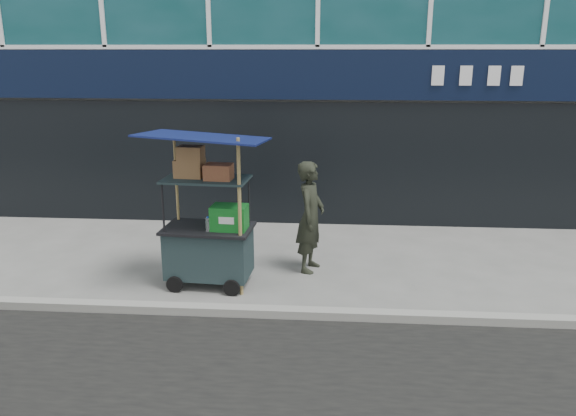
{
  "coord_description": "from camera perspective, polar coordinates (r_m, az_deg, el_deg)",
  "views": [
    {
      "loc": [
        0.25,
        -6.83,
        3.36
      ],
      "look_at": [
        -0.34,
        1.2,
        1.08
      ],
      "focal_mm": 35.0,
      "sensor_mm": 36.0,
      "label": 1
    }
  ],
  "objects": [
    {
      "name": "curb",
      "position": [
        7.41,
        1.88,
        -10.64
      ],
      "size": [
        80.0,
        0.18,
        0.12
      ],
      "primitive_type": "cube",
      "color": "gray",
      "rests_on": "ground"
    },
    {
      "name": "vendor_cart",
      "position": [
        8.21,
        -7.99,
        -2.49
      ],
      "size": [
        1.77,
        1.32,
        2.29
      ],
      "rotation": [
        0.0,
        0.0,
        -0.07
      ],
      "color": "#182829",
      "rests_on": "ground"
    },
    {
      "name": "vendor_man",
      "position": [
        8.66,
        2.3,
        -0.9
      ],
      "size": [
        0.55,
        0.71,
        1.74
      ],
      "primitive_type": "imported",
      "rotation": [
        0.0,
        0.0,
        1.33
      ],
      "color": "black",
      "rests_on": "ground"
    },
    {
      "name": "ground",
      "position": [
        7.61,
        1.94,
        -10.38
      ],
      "size": [
        80.0,
        80.0,
        0.0
      ],
      "primitive_type": "plane",
      "color": "slate",
      "rests_on": "ground"
    }
  ]
}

